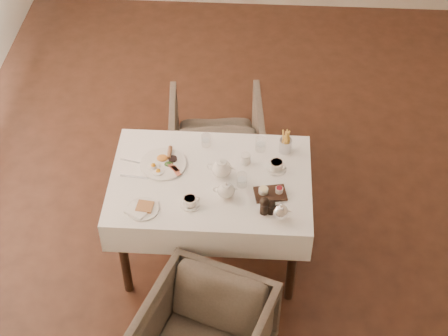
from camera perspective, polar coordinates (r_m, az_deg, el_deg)
table at (r=4.44m, az=-1.11°, el=-1.94°), size 1.28×0.88×0.75m
armchair_far at (r=5.27m, az=-0.65°, el=2.48°), size 0.75×0.77×0.65m
breakfast_plate at (r=4.45m, az=-5.04°, el=0.41°), size 0.30×0.30×0.04m
side_plate at (r=4.19m, az=-6.87°, el=-3.42°), size 0.21×0.20×0.02m
teapot_centre at (r=4.32m, az=-0.21°, el=0.05°), size 0.19×0.15×0.14m
teapot_front at (r=4.20m, az=0.17°, el=-1.78°), size 0.15×0.12×0.12m
creamer at (r=4.43m, az=1.80°, el=0.79°), size 0.07×0.07×0.07m
teacup_near at (r=4.18m, az=-2.85°, el=-2.82°), size 0.12×0.12×0.06m
teacup_far at (r=4.40m, az=4.37°, el=0.18°), size 0.13×0.13×0.06m
glass_left at (r=4.55m, az=-1.50°, el=2.31°), size 0.08×0.08×0.09m
glass_mid at (r=4.28m, az=1.51°, el=-1.00°), size 0.08×0.08×0.09m
glass_right at (r=4.52m, az=3.06°, el=1.98°), size 0.07×0.07×0.10m
condiment_board at (r=4.25m, az=3.84°, el=-2.05°), size 0.22×0.16×0.05m
pepper_mill_left at (r=4.12m, az=3.37°, el=-3.14°), size 0.08×0.08×0.12m
pepper_mill_right at (r=4.12m, az=3.94°, el=-3.26°), size 0.05×0.05×0.10m
silver_pot at (r=4.09m, az=4.73°, el=-3.58°), size 0.14×0.13×0.13m
fries_cup at (r=4.50m, az=5.15°, el=2.13°), size 0.08×0.08×0.17m
cutlery_fork at (r=4.50m, az=-7.59°, el=0.53°), size 0.17×0.05×0.00m
cutlery_knife at (r=4.40m, az=-7.47°, el=-0.73°), size 0.19×0.03×0.00m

